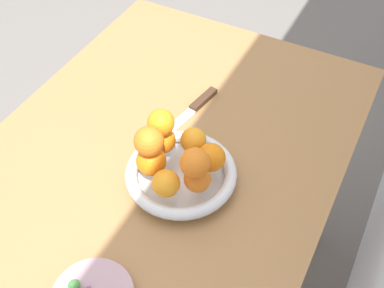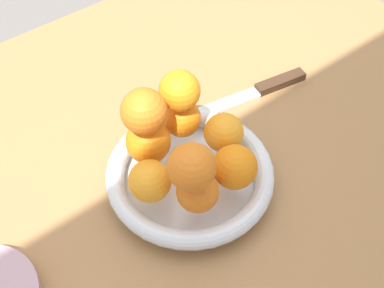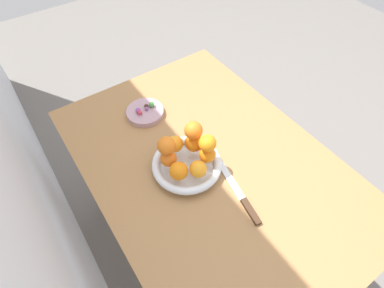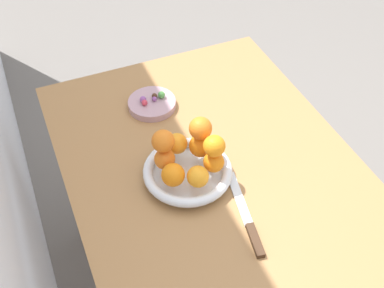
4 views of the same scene
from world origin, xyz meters
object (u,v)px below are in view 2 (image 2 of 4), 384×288
at_px(orange_2, 235,167).
at_px(knife, 249,95).
at_px(dining_table, 172,177).
at_px(fruit_bowl, 190,175).
at_px(orange_7, 192,167).
at_px(orange_6, 144,111).
at_px(orange_1, 198,192).
at_px(orange_5, 148,141).
at_px(orange_8, 179,91).
at_px(orange_3, 224,133).
at_px(orange_0, 150,181).
at_px(orange_4, 182,118).

height_order(orange_2, knife, orange_2).
bearing_deg(dining_table, fruit_bowl, 74.65).
distance_m(dining_table, orange_7, 0.25).
bearing_deg(knife, orange_6, 8.03).
relative_size(fruit_bowl, orange_1, 4.30).
height_order(fruit_bowl, knife, fruit_bowl).
distance_m(orange_5, orange_8, 0.08).
distance_m(orange_3, orange_7, 0.12).
relative_size(dining_table, orange_3, 20.01).
distance_m(fruit_bowl, knife, 0.20).
height_order(orange_7, knife, orange_7).
xyz_separation_m(orange_0, orange_7, (-0.03, 0.05, 0.06)).
relative_size(orange_5, orange_7, 1.06).
height_order(orange_5, knife, orange_5).
bearing_deg(knife, orange_4, 8.02).
distance_m(fruit_bowl, orange_7, 0.12).
xyz_separation_m(orange_3, orange_6, (0.09, -0.05, 0.06)).
relative_size(orange_7, orange_8, 1.04).
bearing_deg(orange_3, knife, -147.68).
height_order(fruit_bowl, orange_6, orange_6).
bearing_deg(dining_table, orange_0, 43.18).
bearing_deg(orange_1, orange_4, -117.66).
relative_size(fruit_bowl, orange_5, 3.78).
height_order(orange_4, orange_7, orange_7).
distance_m(orange_2, orange_7, 0.09).
bearing_deg(orange_7, orange_4, -121.15).
xyz_separation_m(orange_0, orange_3, (-0.12, -0.01, -0.00)).
distance_m(orange_2, knife, 0.21).
height_order(orange_0, knife, orange_0).
distance_m(orange_1, orange_3, 0.10).
bearing_deg(knife, orange_3, 32.32).
distance_m(orange_2, orange_3, 0.06).
xyz_separation_m(orange_0, orange_2, (-0.10, 0.05, 0.00)).
bearing_deg(fruit_bowl, orange_1, 62.34).
distance_m(dining_table, orange_6, 0.23).
bearing_deg(orange_7, orange_1, 170.77).
bearing_deg(orange_4, orange_6, 8.06).
height_order(orange_0, orange_8, orange_8).
distance_m(orange_1, orange_4, 0.12).
xyz_separation_m(orange_5, orange_8, (-0.06, -0.01, 0.05)).
xyz_separation_m(orange_1, orange_5, (0.00, -0.10, 0.00)).
xyz_separation_m(fruit_bowl, orange_3, (-0.06, -0.00, 0.05)).
bearing_deg(orange_8, orange_1, 63.47).
bearing_deg(orange_8, orange_0, 33.50).
distance_m(fruit_bowl, orange_2, 0.08).
xyz_separation_m(orange_3, orange_4, (0.03, -0.06, -0.00)).
distance_m(orange_0, orange_5, 0.06).
distance_m(fruit_bowl, orange_4, 0.08).
bearing_deg(dining_table, orange_2, 94.91).
bearing_deg(orange_8, orange_6, 8.93).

